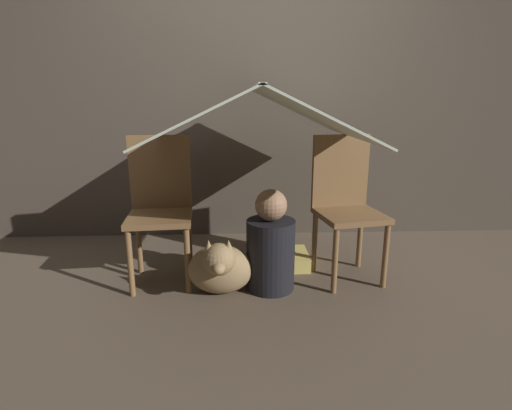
# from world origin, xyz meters

# --- Properties ---
(ground_plane) EXTENTS (8.80, 8.80, 0.00)m
(ground_plane) POSITION_xyz_m (0.00, 0.00, 0.00)
(ground_plane) COLOR brown
(wall_back) EXTENTS (7.00, 0.05, 2.50)m
(wall_back) POSITION_xyz_m (0.00, 1.19, 1.25)
(wall_back) COLOR #4C4238
(wall_back) RESTS_ON ground_plane
(chair_left) EXTENTS (0.43, 0.43, 0.95)m
(chair_left) POSITION_xyz_m (-0.62, 0.29, 0.52)
(chair_left) COLOR brown
(chair_left) RESTS_ON ground_plane
(chair_right) EXTENTS (0.46, 0.46, 0.95)m
(chair_right) POSITION_xyz_m (0.60, 0.29, 0.52)
(chair_right) COLOR brown
(chair_right) RESTS_ON ground_plane
(sheet_canopy) EXTENTS (1.23, 1.35, 0.30)m
(sheet_canopy) POSITION_xyz_m (0.00, 0.21, 1.10)
(sheet_canopy) COLOR silver
(person_front) EXTENTS (0.30, 0.30, 0.65)m
(person_front) POSITION_xyz_m (0.09, 0.10, 0.28)
(person_front) COLOR black
(person_front) RESTS_ON ground_plane
(dog) EXTENTS (0.40, 0.41, 0.40)m
(dog) POSITION_xyz_m (-0.23, 0.02, 0.18)
(dog) COLOR #9E7F56
(dog) RESTS_ON ground_plane
(floor_cushion) EXTENTS (0.39, 0.31, 0.10)m
(floor_cushion) POSITION_xyz_m (0.19, 0.45, 0.05)
(floor_cushion) COLOR #E5CC66
(floor_cushion) RESTS_ON ground_plane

